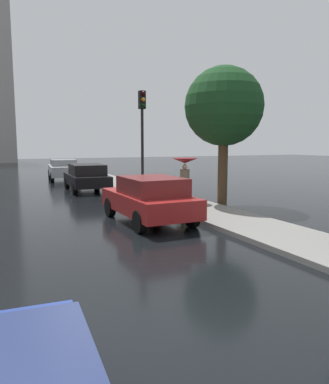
{
  "coord_description": "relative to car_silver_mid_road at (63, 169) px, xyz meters",
  "views": [
    {
      "loc": [
        -1.68,
        -4.37,
        2.49
      ],
      "look_at": [
        2.22,
        4.22,
        1.25
      ],
      "focal_mm": 34.69,
      "sensor_mm": 36.0,
      "label": 1
    }
  ],
  "objects": [
    {
      "name": "street_tree_mid",
      "position": [
        4.12,
        -13.13,
        3.13
      ],
      "size": [
        3.1,
        3.1,
        5.49
      ],
      "color": "#4C3823",
      "rests_on": "ground"
    },
    {
      "name": "ground",
      "position": [
        -2.44,
        -21.29,
        -0.77
      ],
      "size": [
        120.0,
        120.0,
        0.0
      ],
      "primitive_type": "plane",
      "color": "black"
    },
    {
      "name": "car_red_behind_camera",
      "position": [
        0.24,
        -14.86,
        -0.01
      ],
      "size": [
        2.0,
        4.14,
        1.45
      ],
      "rotation": [
        0.0,
        0.0,
        0.03
      ],
      "color": "maroon",
      "rests_on": "ground"
    },
    {
      "name": "pedestrian_with_umbrella_near",
      "position": [
        2.73,
        -12.52,
        0.76
      ],
      "size": [
        1.04,
        1.04,
        1.77
      ],
      "rotation": [
        0.0,
        0.0,
        0.1
      ],
      "color": "black",
      "rests_on": "sidewalk_strip"
    },
    {
      "name": "traffic_light",
      "position": [
        1.66,
        -10.62,
        2.52
      ],
      "size": [
        0.26,
        0.39,
        4.56
      ],
      "color": "black",
      "rests_on": "sidewalk_strip"
    },
    {
      "name": "car_black_far_ahead",
      "position": [
        0.19,
        -6.17,
        -0.03
      ],
      "size": [
        2.03,
        4.28,
        1.41
      ],
      "rotation": [
        0.0,
        0.0,
        -0.04
      ],
      "color": "black",
      "rests_on": "ground"
    },
    {
      "name": "car_silver_mid_road",
      "position": [
        0.0,
        0.0,
        0.0
      ],
      "size": [
        2.11,
        4.02,
        1.42
      ],
      "rotation": [
        0.0,
        0.0,
        -0.08
      ],
      "color": "#B2B5BA",
      "rests_on": "ground"
    }
  ]
}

